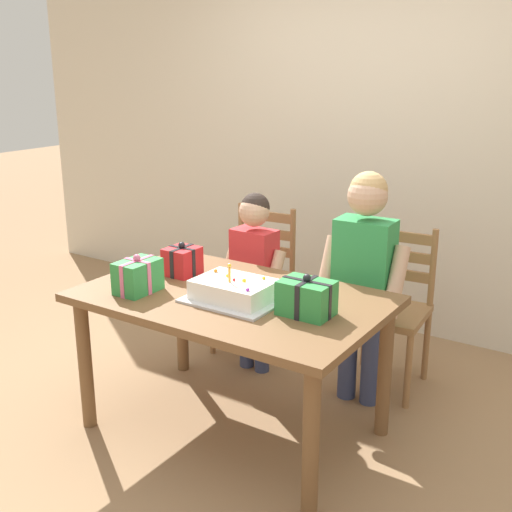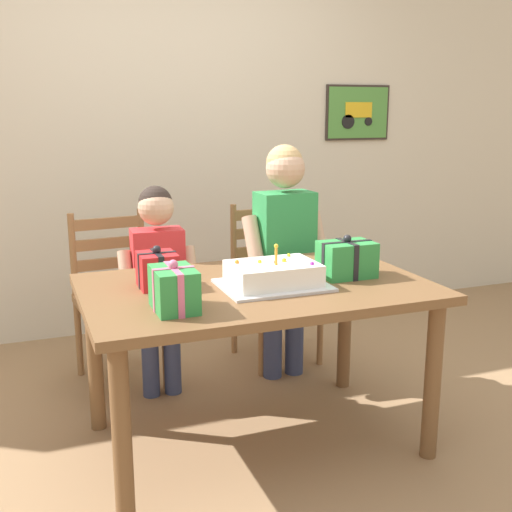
{
  "view_description": "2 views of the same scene",
  "coord_description": "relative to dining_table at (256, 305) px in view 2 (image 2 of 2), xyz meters",
  "views": [
    {
      "loc": [
        1.69,
        -2.36,
        1.82
      ],
      "look_at": [
        0.09,
        0.07,
        0.93
      ],
      "focal_mm": 45.01,
      "sensor_mm": 36.0,
      "label": 1
    },
    {
      "loc": [
        -0.92,
        -2.4,
        1.46
      ],
      "look_at": [
        0.05,
        0.15,
        0.82
      ],
      "focal_mm": 44.06,
      "sensor_mm": 36.0,
      "label": 2
    }
  ],
  "objects": [
    {
      "name": "gift_box_corner_small",
      "position": [
        0.42,
        -0.02,
        0.17
      ],
      "size": [
        0.24,
        0.17,
        0.19
      ],
      "color": "#2D8E42",
      "rests_on": "dining_table"
    },
    {
      "name": "gift_box_red_large",
      "position": [
        -0.4,
        0.11,
        0.17
      ],
      "size": [
        0.16,
        0.17,
        0.18
      ],
      "color": "red",
      "rests_on": "dining_table"
    },
    {
      "name": "chair_left",
      "position": [
        -0.46,
        0.91,
        -0.17
      ],
      "size": [
        0.46,
        0.46,
        0.92
      ],
      "color": "#996B42",
      "rests_on": "ground"
    },
    {
      "name": "gift_box_beside_cake",
      "position": [
        -0.41,
        -0.22,
        0.17
      ],
      "size": [
        0.16,
        0.22,
        0.19
      ],
      "color": "#2D8E42",
      "rests_on": "dining_table"
    },
    {
      "name": "ground_plane",
      "position": [
        0.0,
        0.0,
        -0.64
      ],
      "size": [
        20.0,
        20.0,
        0.0
      ],
      "primitive_type": "plane",
      "color": "#997551"
    },
    {
      "name": "child_older",
      "position": [
        0.4,
        0.63,
        0.14
      ],
      "size": [
        0.47,
        0.27,
        1.28
      ],
      "color": "#38426B",
      "rests_on": "ground"
    },
    {
      "name": "chair_right",
      "position": [
        0.45,
        0.91,
        -0.17
      ],
      "size": [
        0.45,
        0.45,
        0.92
      ],
      "color": "#996B42",
      "rests_on": "ground"
    },
    {
      "name": "dining_table",
      "position": [
        0.0,
        0.0,
        0.0
      ],
      "size": [
        1.46,
        0.92,
        0.74
      ],
      "color": "brown",
      "rests_on": "ground"
    },
    {
      "name": "birthday_cake",
      "position": [
        0.05,
        -0.06,
        0.14
      ],
      "size": [
        0.44,
        0.34,
        0.19
      ],
      "color": "silver",
      "rests_on": "dining_table"
    },
    {
      "name": "back_wall",
      "position": [
        0.01,
        1.74,
        0.66
      ],
      "size": [
        6.4,
        0.11,
        2.6
      ],
      "color": "beige",
      "rests_on": "ground"
    },
    {
      "name": "child_younger",
      "position": [
        -0.29,
        0.63,
        0.03
      ],
      "size": [
        0.4,
        0.23,
        1.1
      ],
      "color": "#38426B",
      "rests_on": "ground"
    }
  ]
}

